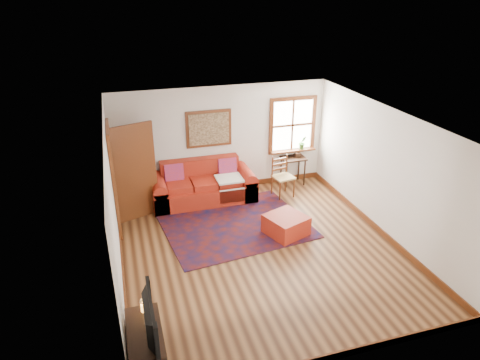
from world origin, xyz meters
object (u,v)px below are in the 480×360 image
object	(u,v)px
red_leather_sofa	(203,188)
side_table	(293,162)
red_ottoman	(286,225)
media_cabinet	(146,347)
ladder_back_chair	(282,175)

from	to	relation	value
red_leather_sofa	side_table	bearing A→B (deg)	5.71
red_ottoman	side_table	world-z (taller)	side_table
red_ottoman	media_cabinet	world-z (taller)	media_cabinet
red_ottoman	media_cabinet	size ratio (longest dim) A/B	0.71
red_ottoman	media_cabinet	xyz separation A→B (m)	(-2.94, -2.44, 0.07)
side_table	ladder_back_chair	world-z (taller)	ladder_back_chair
red_ottoman	media_cabinet	bearing A→B (deg)	-160.84
media_cabinet	ladder_back_chair	bearing A→B (deg)	49.45
red_leather_sofa	ladder_back_chair	xyz separation A→B (m)	(1.81, -0.28, 0.21)
red_ottoman	ladder_back_chair	size ratio (longest dim) A/B	0.74
side_table	media_cabinet	size ratio (longest dim) A/B	0.70
red_leather_sofa	side_table	xyz separation A→B (m)	(2.31, 0.23, 0.27)
side_table	ladder_back_chair	size ratio (longest dim) A/B	0.73
red_leather_sofa	side_table	size ratio (longest dim) A/B	3.36
red_leather_sofa	red_ottoman	size ratio (longest dim) A/B	3.31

